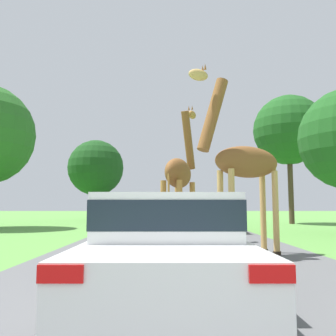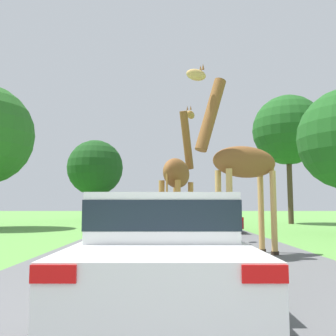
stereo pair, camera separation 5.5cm
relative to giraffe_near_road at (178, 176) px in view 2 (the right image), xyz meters
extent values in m
cube|color=#5B5B5E|center=(-0.04, 18.69, -2.29)|extent=(7.33, 120.00, 0.00)
cylinder|color=#B77F3D|center=(-0.07, 0.54, -1.24)|extent=(0.18, 0.18, 2.10)
cylinder|color=#2D2319|center=(-0.07, 0.54, -2.24)|extent=(0.24, 0.24, 0.11)
cylinder|color=#B77F3D|center=(0.44, 0.32, -1.24)|extent=(0.18, 0.18, 2.10)
cylinder|color=#2D2319|center=(0.44, 0.32, -2.24)|extent=(0.24, 0.24, 0.11)
cylinder|color=#B77F3D|center=(-0.55, -0.56, -1.24)|extent=(0.18, 0.18, 2.10)
cylinder|color=#2D2319|center=(-0.55, -0.56, -2.24)|extent=(0.24, 0.24, 0.11)
cylinder|color=#B77F3D|center=(-0.04, -0.78, -1.24)|extent=(0.18, 0.18, 2.10)
cylinder|color=#2D2319|center=(-0.04, -0.78, -2.24)|extent=(0.24, 0.24, 0.11)
ellipsoid|color=brown|center=(-0.05, -0.12, 0.08)|extent=(1.28, 1.84, 0.99)
cylinder|color=brown|center=(0.33, 0.77, 1.36)|extent=(0.63, 0.96, 2.10)
ellipsoid|color=#B77F3D|center=(0.51, 1.17, 2.41)|extent=(0.44, 0.61, 0.30)
cylinder|color=#B77F3D|center=(-0.38, -0.87, -0.50)|extent=(0.06, 0.06, 1.15)
cone|color=brown|center=(0.38, 1.04, 2.64)|extent=(0.07, 0.07, 0.16)
cone|color=brown|center=(0.50, 0.99, 2.64)|extent=(0.07, 0.07, 0.16)
cylinder|color=tan|center=(1.21, -2.95, -1.18)|extent=(0.16, 0.16, 2.23)
cylinder|color=#2D2319|center=(1.21, -2.95, -2.24)|extent=(0.21, 0.21, 0.10)
cylinder|color=tan|center=(0.99, -2.49, -1.18)|extent=(0.16, 0.16, 2.23)
cylinder|color=#2D2319|center=(0.99, -2.49, -2.24)|extent=(0.21, 0.21, 0.10)
cylinder|color=tan|center=(2.48, -2.37, -1.18)|extent=(0.16, 0.16, 2.23)
cylinder|color=#2D2319|center=(2.48, -2.37, -2.24)|extent=(0.21, 0.21, 0.10)
cylinder|color=tan|center=(2.27, -1.90, -1.18)|extent=(0.16, 0.16, 2.23)
cylinder|color=#2D2319|center=(2.27, -1.90, -2.24)|extent=(0.21, 0.21, 0.10)
ellipsoid|color=brown|center=(1.74, -2.43, 0.17)|extent=(2.08, 1.38, 0.85)
cylinder|color=brown|center=(0.77, -2.87, 1.37)|extent=(0.97, 0.67, 2.01)
ellipsoid|color=tan|center=(0.39, -3.05, 2.37)|extent=(0.61, 0.45, 0.30)
cylinder|color=tan|center=(2.60, -2.03, -0.44)|extent=(0.06, 0.06, 1.23)
cone|color=brown|center=(0.57, -3.04, 2.60)|extent=(0.07, 0.07, 0.16)
cone|color=brown|center=(0.51, -2.92, 2.60)|extent=(0.07, 0.07, 0.16)
cube|color=silver|center=(-0.41, -6.87, -1.71)|extent=(1.98, 4.49, 0.58)
cube|color=silver|center=(-0.41, -6.87, -1.13)|extent=(1.79, 2.02, 0.59)
cube|color=#19232D|center=(-0.41, -6.87, -1.10)|extent=(1.81, 2.04, 0.36)
cube|color=red|center=(-1.22, -9.13, -1.51)|extent=(0.36, 0.03, 0.14)
cube|color=red|center=(0.40, -9.13, -1.51)|extent=(0.36, 0.03, 0.14)
cylinder|color=black|center=(-1.20, -5.52, -1.95)|extent=(0.40, 0.68, 0.68)
cylinder|color=black|center=(0.38, -5.52, -1.95)|extent=(0.40, 0.68, 0.68)
cylinder|color=black|center=(-1.20, -8.22, -1.95)|extent=(0.40, 0.68, 0.68)
cylinder|color=black|center=(0.38, -8.22, -1.95)|extent=(0.40, 0.68, 0.68)
cube|color=#561914|center=(1.25, 12.21, -1.71)|extent=(1.95, 4.18, 0.56)
cube|color=#561914|center=(1.25, 12.21, -1.16)|extent=(1.76, 1.88, 0.55)
cube|color=#19232D|center=(1.25, 12.21, -1.13)|extent=(1.78, 1.90, 0.33)
cube|color=red|center=(0.45, 10.11, -1.51)|extent=(0.35, 0.03, 0.13)
cube|color=red|center=(2.05, 10.11, -1.51)|extent=(0.35, 0.03, 0.13)
cylinder|color=black|center=(0.47, 13.47, -1.94)|extent=(0.39, 0.71, 0.71)
cylinder|color=black|center=(2.03, 13.47, -1.94)|extent=(0.39, 0.71, 0.71)
cylinder|color=black|center=(0.47, 10.96, -1.94)|extent=(0.39, 0.71, 0.71)
cylinder|color=black|center=(2.03, 10.96, -1.94)|extent=(0.39, 0.71, 0.71)
cube|color=maroon|center=(2.06, 6.25, -1.79)|extent=(1.99, 4.21, 0.52)
cube|color=maroon|center=(2.06, 6.25, -1.31)|extent=(1.79, 1.90, 0.43)
cube|color=#19232D|center=(2.06, 6.25, -1.29)|extent=(1.81, 1.91, 0.26)
cube|color=red|center=(1.24, 4.13, -1.60)|extent=(0.36, 0.03, 0.13)
cube|color=red|center=(2.87, 4.13, -1.60)|extent=(0.36, 0.03, 0.13)
cylinder|color=black|center=(1.26, 7.51, -2.01)|extent=(0.40, 0.57, 0.57)
cylinder|color=black|center=(2.85, 7.51, -2.01)|extent=(0.40, 0.57, 0.57)
cylinder|color=black|center=(1.26, 4.99, -2.01)|extent=(0.40, 0.57, 0.57)
cylinder|color=black|center=(2.85, 4.99, -2.01)|extent=(0.40, 0.57, 0.57)
cylinder|color=#4C3828|center=(-6.74, 19.11, -0.36)|extent=(0.37, 0.37, 3.86)
sphere|color=#194719|center=(-6.74, 19.11, 2.30)|extent=(4.85, 4.85, 4.85)
cylinder|color=#4C3828|center=(8.33, 13.31, 0.69)|extent=(0.37, 0.37, 5.97)
sphere|color=#1E561E|center=(8.33, 13.31, 4.43)|extent=(5.03, 5.03, 5.03)
camera|label=1|loc=(-0.40, -11.92, -0.98)|focal=38.00mm
camera|label=2|loc=(-0.34, -11.92, -0.98)|focal=38.00mm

